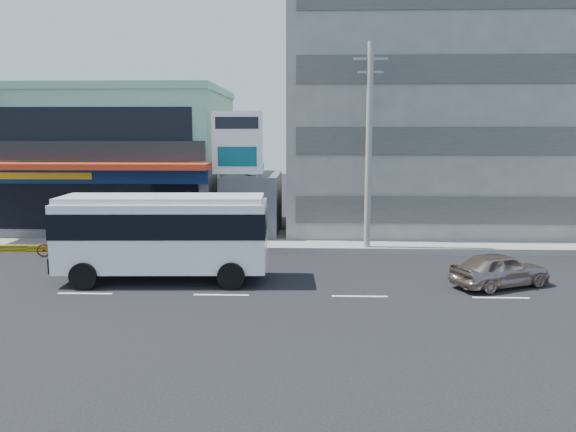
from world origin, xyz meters
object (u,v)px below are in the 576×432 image
object	(u,v)px
concrete_building	(423,113)
utility_pole_near	(369,147)
minibus	(163,230)
shop_building	(123,163)
motorcycle_rider	(57,240)
satellite_dish	(251,174)
billboard	(237,150)
sedan	(500,270)

from	to	relation	value
concrete_building	utility_pole_near	world-z (taller)	concrete_building
concrete_building	minibus	world-z (taller)	concrete_building
shop_building	minibus	size ratio (longest dim) A/B	1.51
motorcycle_rider	minibus	bearing A→B (deg)	-34.38
motorcycle_rider	shop_building	bearing A→B (deg)	84.14
satellite_dish	billboard	distance (m)	2.31
shop_building	minibus	distance (m)	13.37
concrete_building	utility_pole_near	bearing A→B (deg)	-117.76
billboard	minibus	world-z (taller)	billboard
shop_building	utility_pole_near	xyz separation A→B (m)	(14.00, -6.55, 1.15)
utility_pole_near	sedan	size ratio (longest dim) A/B	2.56
satellite_dish	minibus	xyz separation A→B (m)	(-2.54, -9.10, -1.55)
concrete_building	billboard	bearing A→B (deg)	-151.08
concrete_building	motorcycle_rider	xyz separation A→B (m)	(-18.80, -8.81, -6.24)
shop_building	satellite_dish	xyz separation A→B (m)	(8.00, -2.95, -0.42)
utility_pole_near	sedan	xyz separation A→B (m)	(4.43, -5.90, -4.48)
shop_building	minibus	xyz separation A→B (m)	(5.46, -12.04, -1.98)
billboard	shop_building	bearing A→B (deg)	147.68
sedan	motorcycle_rider	world-z (taller)	motorcycle_rider
concrete_building	satellite_dish	size ratio (longest dim) A/B	10.67
minibus	sedan	bearing A→B (deg)	-1.78
satellite_dish	sedan	xyz separation A→B (m)	(10.43, -9.50, -2.91)
satellite_dish	billboard	size ratio (longest dim) A/B	0.22
sedan	motorcycle_rider	size ratio (longest dim) A/B	1.69
utility_pole_near	satellite_dish	bearing A→B (deg)	149.04
sedan	billboard	bearing A→B (deg)	30.64
satellite_dish	sedan	world-z (taller)	satellite_dish
shop_building	motorcycle_rider	distance (m)	8.44
shop_building	satellite_dish	bearing A→B (deg)	-20.21
sedan	motorcycle_rider	distance (m)	19.79
sedan	motorcycle_rider	xyz separation A→B (m)	(-19.22, 4.69, 0.10)
satellite_dish	utility_pole_near	bearing A→B (deg)	-30.96
minibus	motorcycle_rider	world-z (taller)	minibus
shop_building	concrete_building	world-z (taller)	concrete_building
concrete_building	minibus	distance (m)	18.80
utility_pole_near	motorcycle_rider	world-z (taller)	utility_pole_near
satellite_dish	utility_pole_near	size ratio (longest dim) A/B	0.15
satellite_dish	billboard	bearing A→B (deg)	-105.52
billboard	motorcycle_rider	xyz separation A→B (m)	(-8.30, -3.01, -4.16)
motorcycle_rider	concrete_building	bearing A→B (deg)	25.12
concrete_building	satellite_dish	world-z (taller)	concrete_building
utility_pole_near	sedan	bearing A→B (deg)	-53.12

